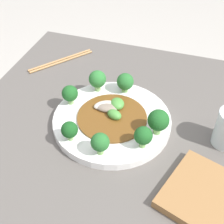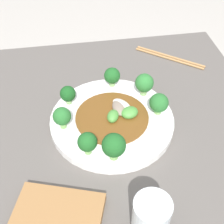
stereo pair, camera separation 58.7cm
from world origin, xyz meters
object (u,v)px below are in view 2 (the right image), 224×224
at_px(broccoli_east, 112,76).
at_px(chopsticks, 170,57).
at_px(broccoli_northwest, 87,142).
at_px(broccoli_northeast, 68,94).
at_px(broccoli_west, 113,146).
at_px(stirfry_center, 117,114).
at_px(drinking_glass, 151,218).
at_px(broccoli_north, 62,117).
at_px(broccoli_southeast, 144,83).
at_px(plate, 112,121).
at_px(broccoli_south, 159,103).

bearing_deg(broccoli_east, chopsticks, -58.18).
xyz_separation_m(broccoli_northwest, chopsticks, (0.35, -0.30, -0.05)).
distance_m(broccoli_northeast, broccoli_west, 0.21).
xyz_separation_m(broccoli_northeast, stirfry_center, (-0.07, -0.11, -0.02)).
bearing_deg(drinking_glass, broccoli_northwest, 26.34).
height_order(broccoli_north, broccoli_east, broccoli_north).
xyz_separation_m(broccoli_east, chopsticks, (0.13, -0.21, -0.05)).
xyz_separation_m(broccoli_southeast, broccoli_east, (0.05, 0.08, -0.00)).
xyz_separation_m(broccoli_southeast, broccoli_west, (-0.20, 0.11, 0.00)).
height_order(plate, broccoli_northwest, broccoli_northwest).
height_order(broccoli_west, chopsticks, broccoli_west).
height_order(plate, broccoli_north, broccoli_north).
relative_size(broccoli_east, chopsticks, 0.29).
height_order(broccoli_south, broccoli_northwest, same).
relative_size(plate, broccoli_southeast, 4.87).
height_order(broccoli_northeast, broccoli_northwest, broccoli_northwest).
distance_m(broccoli_northwest, chopsticks, 0.46).
xyz_separation_m(broccoli_north, broccoli_east, (0.14, -0.14, -0.00)).
xyz_separation_m(broccoli_east, stirfry_center, (-0.12, 0.01, -0.03)).
bearing_deg(broccoli_northwest, broccoli_northeast, 10.56).
distance_m(broccoli_east, stirfry_center, 0.12).
bearing_deg(broccoli_south, broccoli_east, 37.34).
bearing_deg(broccoli_northeast, broccoli_southeast, -89.23).
distance_m(broccoli_southeast, broccoli_south, 0.08).
bearing_deg(broccoli_southeast, broccoli_northwest, 135.87).
xyz_separation_m(drinking_glass, chopsticks, (0.54, -0.20, -0.05)).
bearing_deg(broccoli_northeast, stirfry_center, -120.14).
distance_m(broccoli_northeast, stirfry_center, 0.13).
relative_size(stirfry_center, drinking_glass, 1.86).
xyz_separation_m(stirfry_center, drinking_glass, (-0.29, -0.01, 0.02)).
bearing_deg(drinking_glass, plate, 4.60).
bearing_deg(broccoli_east, broccoli_northwest, 157.85).
relative_size(broccoli_northwest, chopsticks, 0.30).
bearing_deg(plate, drinking_glass, -175.40).
bearing_deg(broccoli_north, broccoli_northwest, -149.98).
bearing_deg(broccoli_northwest, drinking_glass, -153.66).
distance_m(broccoli_south, broccoli_northeast, 0.23).
xyz_separation_m(broccoli_southeast, stirfry_center, (-0.07, 0.09, -0.03)).
bearing_deg(drinking_glass, broccoli_southeast, -11.68).
xyz_separation_m(broccoli_south, broccoli_east, (0.13, 0.10, -0.00)).
bearing_deg(broccoli_northeast, drinking_glass, -160.79).
height_order(broccoli_southeast, drinking_glass, drinking_glass).
xyz_separation_m(broccoli_southeast, chopsticks, (0.18, -0.13, -0.05)).
bearing_deg(stirfry_center, drinking_glass, -177.91).
xyz_separation_m(broccoli_south, chopsticks, (0.25, -0.11, -0.05)).
relative_size(broccoli_south, broccoli_west, 0.84).
bearing_deg(plate, broccoli_northwest, 144.50).
bearing_deg(stirfry_center, broccoli_south, -93.51).
relative_size(stirfry_center, chopsticks, 0.95).
bearing_deg(drinking_glass, broccoli_west, 13.76).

